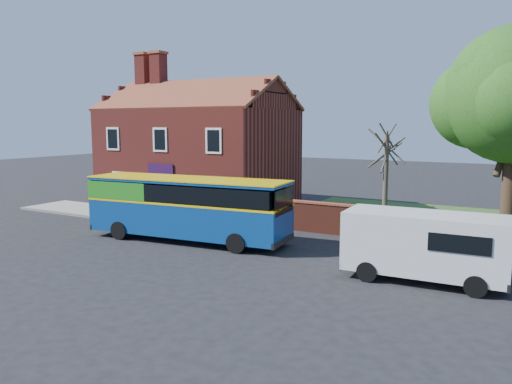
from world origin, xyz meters
The scene contains 7 objects.
ground centered at (0.00, 0.00, 0.00)m, with size 120.00×120.00×0.00m, color black.
pavement centered at (-7.00, 5.75, 0.06)m, with size 18.00×3.50×0.12m, color gray.
kerb centered at (-7.00, 4.00, 0.07)m, with size 18.00×0.15×0.14m, color slate.
shop_building centered at (-7.02, 11.50, 3.41)m, with size 12.30×8.13×10.50m.
bus centered at (-1.30, 2.23, 1.72)m, with size 10.12×3.42×3.03m.
van_near centered at (10.16, 1.44, 1.37)m, with size 5.64×2.49×2.44m.
bare_tree centered at (6.15, 10.94, 2.74)m, with size 2.00×2.38×5.34m.
Camera 1 is at (13.43, -16.57, 5.59)m, focal length 35.00 mm.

